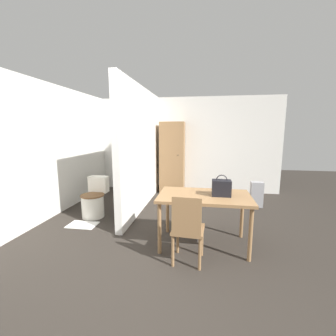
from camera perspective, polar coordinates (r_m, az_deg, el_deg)
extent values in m
plane|color=#2D2823|center=(2.63, -9.28, -28.98)|extent=(16.00, 16.00, 0.00)
cube|color=white|center=(6.14, 2.77, 5.90)|extent=(5.28, 0.12, 2.50)
cube|color=white|center=(4.94, -26.72, 4.05)|extent=(0.12, 5.09, 2.50)
cube|color=white|center=(4.79, -6.60, 4.85)|extent=(0.12, 2.88, 2.50)
cube|color=#997047|center=(3.20, 9.22, -7.10)|extent=(1.27, 0.78, 0.04)
cylinder|color=#997047|center=(3.07, -2.18, -15.08)|extent=(0.05, 0.05, 0.70)
cylinder|color=#997047|center=(3.08, 20.22, -15.63)|extent=(0.05, 0.05, 0.70)
cylinder|color=#997047|center=(3.67, -0.12, -10.90)|extent=(0.05, 0.05, 0.70)
cylinder|color=#997047|center=(3.68, 18.28, -11.36)|extent=(0.05, 0.05, 0.70)
cube|color=#997047|center=(2.89, 5.17, -15.27)|extent=(0.41, 0.41, 0.04)
cube|color=#997047|center=(2.64, 4.71, -12.08)|extent=(0.35, 0.05, 0.45)
cylinder|color=#997047|center=(3.15, 2.49, -17.46)|extent=(0.04, 0.04, 0.40)
cylinder|color=#997047|center=(3.12, 8.62, -17.89)|extent=(0.04, 0.04, 0.40)
cylinder|color=#997047|center=(2.87, 1.24, -20.30)|extent=(0.04, 0.04, 0.40)
cylinder|color=#997047|center=(2.84, 8.07, -20.85)|extent=(0.04, 0.04, 0.40)
cylinder|color=silver|center=(4.56, -18.53, -9.23)|extent=(0.41, 0.41, 0.41)
cylinder|color=brown|center=(4.49, -18.67, -6.58)|extent=(0.44, 0.44, 0.02)
cube|color=silver|center=(4.69, -17.21, -3.95)|extent=(0.37, 0.18, 0.32)
cube|color=black|center=(3.17, 13.41, -4.96)|extent=(0.25, 0.18, 0.22)
torus|color=black|center=(3.15, 13.48, -3.03)|extent=(0.15, 0.01, 0.15)
cube|color=#997047|center=(5.92, 1.08, 2.64)|extent=(0.63, 0.39, 1.85)
sphere|color=black|center=(5.68, 2.53, 3.29)|extent=(0.02, 0.02, 0.02)
cube|color=silver|center=(4.30, -20.88, -13.34)|extent=(0.50, 0.32, 0.01)
cube|color=#9E9EA3|center=(5.24, 21.56, -6.23)|extent=(0.25, 0.17, 0.54)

